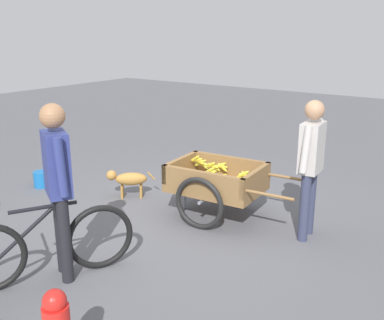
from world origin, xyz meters
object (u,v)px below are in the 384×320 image
(fruit_cart, at_px, (217,183))
(bicycle, at_px, (47,245))
(plastic_bucket, at_px, (42,179))
(cyclist_person, at_px, (58,176))
(vendor_person, at_px, (311,158))
(dog, at_px, (128,179))

(fruit_cart, height_order, bicycle, bicycle)
(fruit_cart, bearing_deg, plastic_bucket, 11.63)
(cyclist_person, bearing_deg, vendor_person, -126.23)
(bicycle, relative_size, dog, 2.69)
(fruit_cart, bearing_deg, bicycle, 77.13)
(fruit_cart, relative_size, vendor_person, 1.09)
(plastic_bucket, bearing_deg, cyclist_person, 147.36)
(vendor_person, bearing_deg, bicycle, 54.14)
(vendor_person, relative_size, plastic_bucket, 6.58)
(cyclist_person, xyz_separation_m, plastic_bucket, (2.31, -1.48, -0.89))
(fruit_cart, xyz_separation_m, cyclist_person, (0.42, 2.04, 0.57))
(fruit_cart, relative_size, dog, 3.11)
(bicycle, xyz_separation_m, dog, (0.86, -2.03, -0.08))
(vendor_person, relative_size, bicycle, 1.06)
(cyclist_person, height_order, dog, cyclist_person)
(cyclist_person, bearing_deg, bicycle, 60.62)
(fruit_cart, xyz_separation_m, plastic_bucket, (2.73, 0.56, -0.32))
(dog, height_order, plastic_bucket, dog)
(bicycle, bearing_deg, plastic_bucket, -35.79)
(dog, bearing_deg, vendor_person, -174.62)
(vendor_person, distance_m, plastic_bucket, 4.01)
(vendor_person, xyz_separation_m, plastic_bucket, (3.88, 0.65, -0.82))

